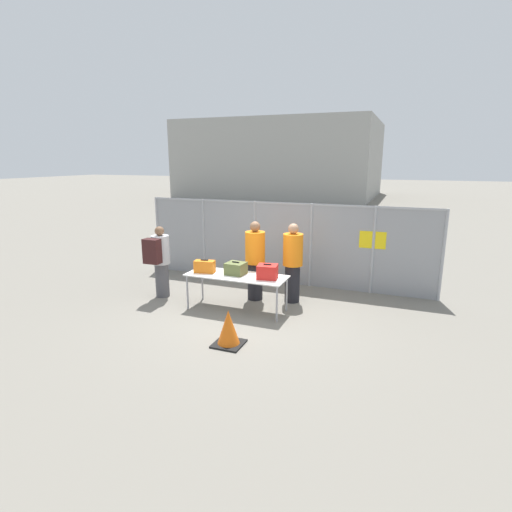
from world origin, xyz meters
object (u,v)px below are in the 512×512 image
Objects in this scene: security_worker_far at (293,262)px; suitcase_olive at (236,268)px; traffic_cone at (228,329)px; suitcase_orange at (205,266)px; suitcase_red at (267,272)px; security_worker_near at (255,260)px; traveler_hooded at (159,259)px; utility_trailer at (320,249)px; inspection_table at (236,278)px.

suitcase_olive is at bearing 69.03° from security_worker_far.
suitcase_orange is at bearing 129.84° from traffic_cone.
security_worker_near reaches higher than suitcase_red.
security_worker_near reaches higher than traveler_hooded.
security_worker_far is (2.89, 0.82, 0.01)m from traveler_hooded.
suitcase_olive is 0.23× the size of security_worker_near.
security_worker_far reaches higher than traffic_cone.
suitcase_olive is at bearing 176.46° from suitcase_red.
utility_trailer is 6.11m from traffic_cone.
inspection_table is 1.28× the size of traveler_hooded.
suitcase_red is 2.63m from traveler_hooded.
suitcase_orange is 1.25m from traveler_hooded.
inspection_table is 1.20× the size of security_worker_far.
utility_trailer is 5.45× the size of traffic_cone.
traffic_cone is (0.54, -1.55, -0.42)m from inspection_table.
security_worker_near is (0.11, 0.77, 0.21)m from inspection_table.
suitcase_orange is at bearing 58.04° from security_worker_far.
suitcase_olive is at bearing -5.24° from traveler_hooded.
inspection_table is 1.33m from security_worker_far.
utility_trailer reaches higher than traffic_cone.
suitcase_red is at bearing 84.92° from traffic_cone.
suitcase_olive is at bearing -100.06° from utility_trailer.
inspection_table and utility_trailer have the same top height.
security_worker_near is at bearing 126.73° from suitcase_red.
traffic_cone is at bearing -95.08° from suitcase_red.
security_worker_near is (0.82, 0.82, 0.03)m from suitcase_orange.
security_worker_near is at bearing 81.51° from inspection_table.
security_worker_near reaches higher than utility_trailer.
inspection_table is at bearing -179.01° from suitcase_red.
suitcase_orange is at bearing -107.70° from utility_trailer.
security_worker_far is 2.81× the size of traffic_cone.
inspection_table is 0.74m from suitcase_orange.
traveler_hooded reaches higher than utility_trailer.
suitcase_olive reaches higher than inspection_table.
suitcase_orange reaches higher than suitcase_olive.
utility_trailer is at bearing -59.78° from security_worker_far.
traveler_hooded is at bearing 30.09° from security_worker_near.
security_worker_far is at bearing 44.55° from inspection_table.
security_worker_near is 0.84m from security_worker_far.
utility_trailer is at bearing 54.92° from traveler_hooded.
suitcase_orange is at bearing -11.04° from traveler_hooded.
security_worker_far is (0.98, 0.87, 0.02)m from suitcase_olive.
security_worker_far is at bearing 30.62° from suitcase_orange.
suitcase_orange reaches higher than traffic_cone.
traveler_hooded is 5.23m from utility_trailer.
traffic_cone is (0.58, -1.61, -0.59)m from suitcase_olive.
traveler_hooded is at bearing -121.38° from utility_trailer.
utility_trailer is (2.71, 4.45, -0.47)m from traveler_hooded.
traveler_hooded reaches higher than suitcase_olive.
utility_trailer is (0.65, 3.79, -0.49)m from security_worker_near.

